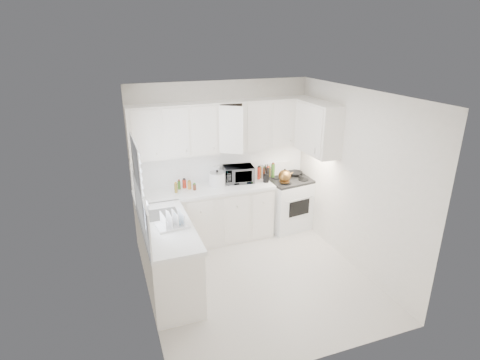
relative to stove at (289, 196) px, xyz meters
name	(u,v)px	position (x,y,z in m)	size (l,w,h in m)	color
floor	(257,278)	(-1.14, -1.29, -0.59)	(3.20, 3.20, 0.00)	silver
ceiling	(260,94)	(-1.14, -1.29, 2.01)	(3.20, 3.20, 0.00)	white
wall_back	(222,160)	(-1.14, 0.31, 0.71)	(3.00, 3.00, 0.00)	white
wall_front	(323,255)	(-1.14, -2.89, 0.71)	(3.00, 3.00, 0.00)	white
wall_left	(142,210)	(-2.64, -1.29, 0.71)	(3.20, 3.20, 0.00)	white
wall_right	(354,180)	(0.36, -1.29, 0.71)	(3.20, 3.20, 0.00)	white
window_blinds	(138,181)	(-2.62, -0.94, 0.96)	(0.06, 0.96, 1.06)	white
lower_cabinets_back	(206,216)	(-1.53, 0.01, -0.14)	(2.22, 0.60, 0.90)	white
lower_cabinets_left	(169,259)	(-2.34, -1.09, -0.14)	(0.60, 1.60, 0.90)	white
countertop_back	(205,190)	(-1.53, 0.00, 0.34)	(2.24, 0.64, 0.05)	white
countertop_left	(167,227)	(-2.33, -1.09, 0.34)	(0.64, 1.62, 0.05)	white
backsplash_back	(222,164)	(-1.14, 0.30, 0.64)	(2.98, 0.02, 0.55)	white
backsplash_left	(141,209)	(-2.63, -1.09, 0.64)	(0.02, 1.60, 0.55)	white
upper_cabinets_back	(225,151)	(-1.14, 0.14, 0.91)	(3.00, 0.33, 0.80)	white
upper_cabinets_right	(316,153)	(0.20, -0.47, 0.91)	(0.33, 0.90, 0.80)	white
sink	(162,206)	(-2.33, -0.74, 0.48)	(0.42, 0.38, 0.30)	gray
stove	(289,196)	(0.00, 0.00, 0.00)	(0.76, 0.63, 1.17)	white
tea_kettle	(285,175)	(-0.18, -0.16, 0.48)	(0.27, 0.22, 0.25)	brown
frying_pan	(295,172)	(0.18, 0.16, 0.38)	(0.28, 0.47, 0.04)	black
microwave	(238,172)	(-0.91, 0.09, 0.53)	(0.49, 0.27, 0.33)	gray
rice_cooker	(217,178)	(-1.30, 0.05, 0.50)	(0.27, 0.27, 0.27)	white
paper_towel	(217,174)	(-1.25, 0.22, 0.50)	(0.12, 0.12, 0.27)	white
utensil_crock	(266,173)	(-0.49, -0.08, 0.52)	(0.11, 0.11, 0.32)	black
dish_rack	(172,219)	(-2.27, -1.15, 0.47)	(0.39, 0.30, 0.22)	white
spice_left_0	(175,185)	(-1.99, 0.13, 0.43)	(0.06, 0.06, 0.13)	brown
spice_left_1	(180,187)	(-1.91, 0.04, 0.43)	(0.06, 0.06, 0.13)	#3D6D24
spice_left_2	(184,184)	(-1.84, 0.13, 0.43)	(0.06, 0.06, 0.13)	#B52A18
spice_left_3	(190,185)	(-1.76, 0.04, 0.43)	(0.06, 0.06, 0.13)	#BB782C
spice_left_4	(193,183)	(-1.69, 0.13, 0.43)	(0.06, 0.06, 0.13)	#5E2F1B
sauce_right_0	(257,173)	(-0.56, 0.17, 0.46)	(0.06, 0.06, 0.19)	#B52A18
sauce_right_1	(261,173)	(-0.50, 0.11, 0.46)	(0.06, 0.06, 0.19)	#BB782C
sauce_right_2	(262,172)	(-0.45, 0.17, 0.46)	(0.06, 0.06, 0.19)	#5E2F1B
sauce_right_3	(267,173)	(-0.39, 0.11, 0.46)	(0.06, 0.06, 0.19)	black
sauce_right_4	(268,171)	(-0.34, 0.17, 0.46)	(0.06, 0.06, 0.19)	brown
sauce_right_5	(273,172)	(-0.28, 0.11, 0.46)	(0.06, 0.06, 0.19)	#3D6D24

